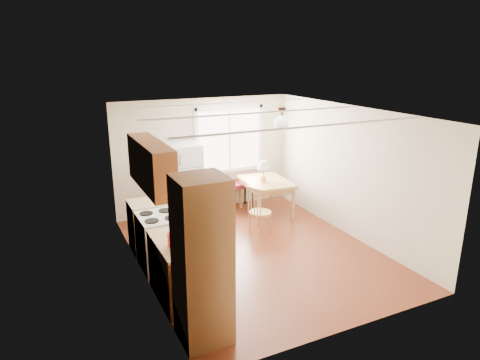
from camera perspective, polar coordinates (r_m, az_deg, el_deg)
room_shell at (r=7.30m, az=2.26°, el=-0.70°), size 4.60×5.60×2.62m
kitchen_run at (r=6.29m, az=-9.09°, el=-7.83°), size 0.65×3.40×2.20m
window_unit at (r=9.64m, az=-1.42°, el=5.41°), size 1.64×0.05×1.51m
pendant_light at (r=7.76m, az=5.58°, el=7.74°), size 0.26×0.26×0.40m
refrigerator at (r=9.07m, az=-7.54°, el=-0.26°), size 0.70×0.71×1.62m
bench at (r=9.55m, az=-1.82°, el=-0.93°), size 1.38×0.67×0.61m
dining_table at (r=9.31m, az=3.51°, el=-0.66°), size 1.03×1.31×0.77m
chair at (r=8.23m, az=2.32°, el=-3.77°), size 0.48×0.47×0.98m
table_lamp at (r=9.10m, az=3.16°, el=1.80°), size 0.27×0.27×0.46m
coffee_maker at (r=5.88m, az=-8.11°, el=-7.71°), size 0.18×0.22×0.32m
kettle at (r=5.90m, az=-9.02°, el=-7.79°), size 0.14×0.14×0.26m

